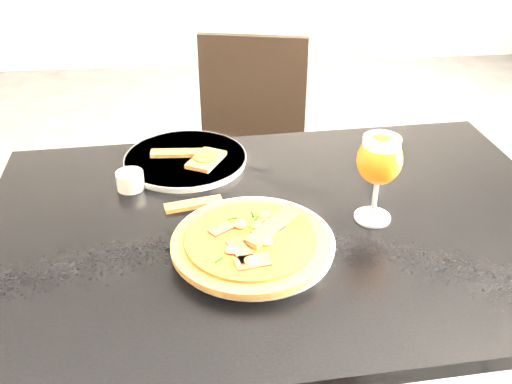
{
  "coord_description": "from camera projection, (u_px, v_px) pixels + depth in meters",
  "views": [
    {
      "loc": [
        -0.05,
        -1.1,
        1.4
      ],
      "look_at": [
        0.04,
        -0.17,
        0.83
      ],
      "focal_mm": 40.0,
      "sensor_mm": 36.0,
      "label": 1
    }
  ],
  "objects": [
    {
      "name": "dining_table",
      "position": [
        280.0,
        257.0,
        1.2
      ],
      "size": [
        1.24,
        0.86,
        0.75
      ],
      "rotation": [
        0.0,
        0.0,
        0.05
      ],
      "color": "black",
      "rests_on": "ground"
    },
    {
      "name": "chair_far",
      "position": [
        249.0,
        153.0,
        2.0
      ],
      "size": [
        0.47,
        0.47,
        0.85
      ],
      "rotation": [
        0.0,
        0.0,
        -0.23
      ],
      "color": "black",
      "rests_on": "ground"
    },
    {
      "name": "plate_main",
      "position": [
        253.0,
        243.0,
        1.07
      ],
      "size": [
        0.37,
        0.37,
        0.02
      ],
      "primitive_type": "cylinder",
      "rotation": [
        0.0,
        0.0,
        0.27
      ],
      "color": "white",
      "rests_on": "dining_table"
    },
    {
      "name": "pizza",
      "position": [
        251.0,
        241.0,
        1.05
      ],
      "size": [
        0.29,
        0.29,
        0.03
      ],
      "rotation": [
        0.0,
        0.0,
        0.54
      ],
      "color": "brown",
      "rests_on": "plate_main"
    },
    {
      "name": "plate_second",
      "position": [
        186.0,
        159.0,
        1.36
      ],
      "size": [
        0.29,
        0.29,
        0.02
      ],
      "primitive_type": "cylinder",
      "rotation": [
        0.0,
        0.0,
        -0.02
      ],
      "color": "white",
      "rests_on": "dining_table"
    },
    {
      "name": "crust_scraps",
      "position": [
        196.0,
        157.0,
        1.34
      ],
      "size": [
        0.18,
        0.12,
        0.01
      ],
      "rotation": [
        0.0,
        0.0,
        0.37
      ],
      "color": "brown",
      "rests_on": "plate_second"
    },
    {
      "name": "loose_crust",
      "position": [
        194.0,
        204.0,
        1.2
      ],
      "size": [
        0.12,
        0.05,
        0.01
      ],
      "primitive_type": "cube",
      "rotation": [
        0.0,
        0.0,
        0.21
      ],
      "color": "brown",
      "rests_on": "dining_table"
    },
    {
      "name": "sauce_cup",
      "position": [
        130.0,
        180.0,
        1.25
      ],
      "size": [
        0.06,
        0.06,
        0.04
      ],
      "color": "beige",
      "rests_on": "dining_table"
    },
    {
      "name": "beer_glass",
      "position": [
        380.0,
        160.0,
        1.09
      ],
      "size": [
        0.09,
        0.09,
        0.19
      ],
      "color": "#B2B7BC",
      "rests_on": "dining_table"
    }
  ]
}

